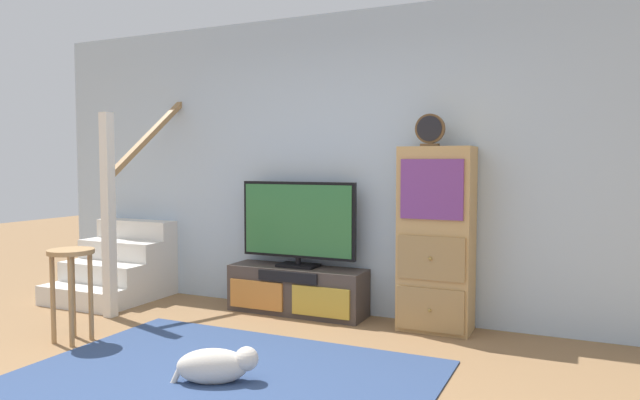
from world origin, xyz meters
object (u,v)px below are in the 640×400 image
Objects in this scene: desk_clock at (430,130)px; bar_stool_near at (71,273)px; media_console at (297,290)px; side_cabinet at (436,239)px; television at (298,222)px; dog at (217,365)px.

bar_stool_near is at bearing -148.59° from desk_clock.
desk_clock is at bearing -0.22° from media_console.
desk_clock is at bearing -165.38° from side_cabinet.
television is 4.24× the size of desk_clock.
television is at bearing 51.57° from bar_stool_near.
television reaches higher than dog.
bar_stool_near is at bearing -128.89° from media_console.
media_console reaches higher than dog.
bar_stool_near reaches higher than dog.
side_cabinet is at bearing -0.62° from television.
bar_stool_near is (-1.17, -1.46, 0.32)m from media_console.
media_console is at bearing -90.00° from television.
desk_clock is 0.52× the size of dog.
desk_clock is (1.20, -0.03, 0.79)m from television.
dog is at bearing -118.91° from side_cabinet.
desk_clock is 2.43m from dog.
side_cabinet is at bearing 31.06° from bar_stool_near.
side_cabinet reaches higher than media_console.
side_cabinet is at bearing 61.09° from dog.
media_console is at bearing 51.11° from bar_stool_near.
side_cabinet is at bearing 0.47° from media_console.
television is (0.00, 0.02, 0.62)m from media_console.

